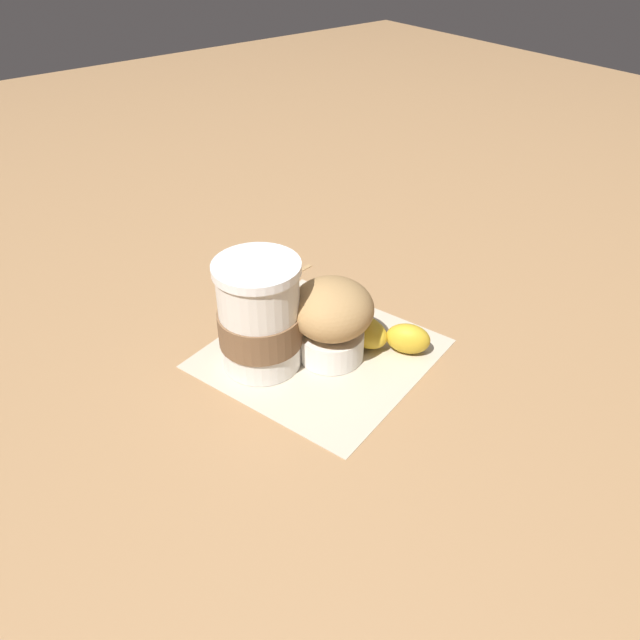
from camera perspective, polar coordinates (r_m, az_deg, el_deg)
ground_plane at (r=0.74m, az=0.00°, el=-3.09°), size 3.00×3.00×0.00m
paper_napkin at (r=0.74m, az=0.00°, el=-3.05°), size 0.29×0.29×0.00m
coffee_cup at (r=0.69m, az=-5.53°, el=0.21°), size 0.10×0.10×0.13m
muffin at (r=0.70m, az=1.07°, el=0.22°), size 0.10×0.10×0.10m
banana at (r=0.75m, az=4.26°, el=-0.81°), size 0.09×0.15×0.04m
wooden_stirrer at (r=0.88m, az=-3.38°, el=3.74°), size 0.11×0.02×0.00m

